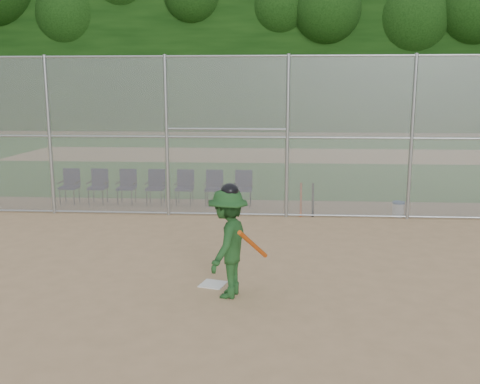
# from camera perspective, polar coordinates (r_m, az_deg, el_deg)

# --- Properties ---
(ground) EXTENTS (100.00, 100.00, 0.00)m
(ground) POSITION_cam_1_polar(r_m,az_deg,el_deg) (8.79, -1.10, -10.15)
(ground) COLOR tan
(ground) RESTS_ON ground
(grass_strip) EXTENTS (100.00, 100.00, 0.00)m
(grass_strip) POSITION_cam_1_polar(r_m,az_deg,el_deg) (26.38, 2.25, 3.98)
(grass_strip) COLOR #25601C
(grass_strip) RESTS_ON ground
(dirt_patch_far) EXTENTS (24.00, 24.00, 0.00)m
(dirt_patch_far) POSITION_cam_1_polar(r_m,az_deg,el_deg) (26.38, 2.25, 3.99)
(dirt_patch_far) COLOR tan
(dirt_patch_far) RESTS_ON ground
(backstop_fence) EXTENTS (16.09, 0.09, 4.00)m
(backstop_fence) POSITION_cam_1_polar(r_m,az_deg,el_deg) (13.24, 0.72, 6.16)
(backstop_fence) COLOR gray
(backstop_fence) RESTS_ON ground
(treeline) EXTENTS (81.00, 60.00, 11.00)m
(treeline) POSITION_cam_1_polar(r_m,az_deg,el_deg) (28.29, 2.45, 15.59)
(treeline) COLOR black
(treeline) RESTS_ON ground
(home_plate) EXTENTS (0.47, 0.47, 0.02)m
(home_plate) POSITION_cam_1_polar(r_m,az_deg,el_deg) (8.91, -2.91, -9.80)
(home_plate) COLOR silver
(home_plate) RESTS_ON ground
(batter_at_plate) EXTENTS (1.05, 1.33, 1.78)m
(batter_at_plate) POSITION_cam_1_polar(r_m,az_deg,el_deg) (8.19, -1.29, -5.38)
(batter_at_plate) COLOR #1D491F
(batter_at_plate) RESTS_ON ground
(water_cooler) EXTENTS (0.31, 0.31, 0.39)m
(water_cooler) POSITION_cam_1_polar(r_m,az_deg,el_deg) (14.03, 16.53, -1.76)
(water_cooler) COLOR white
(water_cooler) RESTS_ON ground
(spare_bats) EXTENTS (0.36, 0.27, 0.84)m
(spare_bats) POSITION_cam_1_polar(r_m,az_deg,el_deg) (13.58, 7.14, -0.84)
(spare_bats) COLOR #D84C14
(spare_bats) RESTS_ON ground
(chair_0) EXTENTS (0.54, 0.52, 0.96)m
(chair_0) POSITION_cam_1_polar(r_m,az_deg,el_deg) (15.77, -17.76, 0.57)
(chair_0) COLOR #0F1137
(chair_0) RESTS_ON ground
(chair_1) EXTENTS (0.54, 0.52, 0.96)m
(chair_1) POSITION_cam_1_polar(r_m,az_deg,el_deg) (15.49, -14.94, 0.54)
(chair_1) COLOR #0F1137
(chair_1) RESTS_ON ground
(chair_2) EXTENTS (0.54, 0.52, 0.96)m
(chair_2) POSITION_cam_1_polar(r_m,az_deg,el_deg) (15.25, -12.03, 0.51)
(chair_2) COLOR #0F1137
(chair_2) RESTS_ON ground
(chair_3) EXTENTS (0.54, 0.52, 0.96)m
(chair_3) POSITION_cam_1_polar(r_m,az_deg,el_deg) (15.05, -9.03, 0.48)
(chair_3) COLOR #0F1137
(chair_3) RESTS_ON ground
(chair_4) EXTENTS (0.54, 0.52, 0.96)m
(chair_4) POSITION_cam_1_polar(r_m,az_deg,el_deg) (14.89, -5.95, 0.45)
(chair_4) COLOR #0F1137
(chair_4) RESTS_ON ground
(chair_5) EXTENTS (0.54, 0.52, 0.96)m
(chair_5) POSITION_cam_1_polar(r_m,az_deg,el_deg) (14.77, -2.82, 0.41)
(chair_5) COLOR #0F1137
(chair_5) RESTS_ON ground
(chair_6) EXTENTS (0.54, 0.52, 0.96)m
(chair_6) POSITION_cam_1_polar(r_m,az_deg,el_deg) (14.70, 0.35, 0.37)
(chair_6) COLOR #0F1137
(chair_6) RESTS_ON ground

